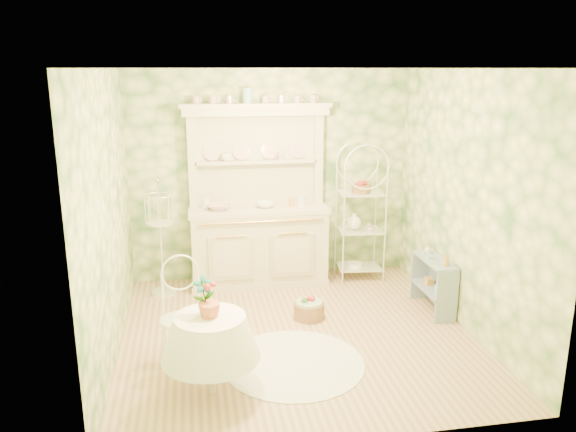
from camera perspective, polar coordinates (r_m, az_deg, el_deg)
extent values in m
plane|color=tan|center=(6.03, 0.84, -11.85)|extent=(3.60, 3.60, 0.00)
plane|color=white|center=(5.39, 0.95, 14.77)|extent=(3.60, 3.60, 0.00)
plane|color=#F8F9BB|center=(5.52, -17.80, -0.11)|extent=(3.60, 3.60, 0.00)
plane|color=#F8F9BB|center=(6.15, 17.62, 1.37)|extent=(3.60, 3.60, 0.00)
plane|color=#F8F9BB|center=(7.29, -1.76, 4.08)|extent=(3.60, 3.60, 0.00)
plane|color=#F8F9BB|center=(3.88, 5.89, -5.65)|extent=(3.60, 3.60, 0.00)
cube|color=beige|center=(7.04, -3.04, 1.97)|extent=(1.87, 0.61, 2.29)
cube|color=white|center=(7.34, 7.37, 0.22)|extent=(0.58, 0.44, 1.75)
cube|color=#879CB2|center=(6.67, 14.54, -6.87)|extent=(0.28, 0.70, 0.59)
cylinder|color=white|center=(4.90, -7.83, -13.73)|extent=(0.86, 0.86, 0.74)
cube|color=white|center=(5.37, -10.75, -10.27)|extent=(0.46, 0.46, 0.90)
cube|color=white|center=(6.95, -12.77, -2.66)|extent=(0.32, 0.32, 1.33)
cylinder|color=#976C48|center=(6.32, 2.14, -9.31)|extent=(0.49, 0.49, 0.24)
cylinder|color=white|center=(5.48, 0.55, -14.70)|extent=(1.55, 1.55, 0.01)
imported|color=white|center=(6.98, -7.01, 0.70)|extent=(0.33, 0.33, 0.07)
imported|color=white|center=(7.06, -2.29, 0.95)|extent=(0.28, 0.28, 0.08)
imported|color=white|center=(7.07, -6.28, 5.80)|extent=(0.15, 0.15, 0.10)
imported|color=white|center=(7.15, -0.72, 5.98)|extent=(0.12, 0.12, 0.10)
imported|color=#3F7238|center=(4.73, -8.50, -8.40)|extent=(0.20, 0.15, 0.34)
imported|color=gold|center=(6.35, 15.78, -4.35)|extent=(0.08, 0.08, 0.16)
imported|color=#90C6DA|center=(6.53, 14.15, -3.97)|extent=(0.05, 0.05, 0.11)
imported|color=silver|center=(6.74, 14.02, -3.43)|extent=(0.11, 0.11, 0.11)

